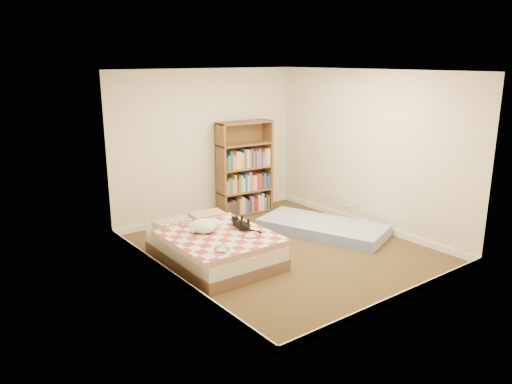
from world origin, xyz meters
TOP-DOWN VIEW (x-y plane):
  - room at (0.00, 0.00)m, footprint 3.51×4.01m
  - bed at (-1.01, 0.27)m, footprint 1.30×1.76m
  - bookshelf at (0.59, 1.77)m, footprint 1.01×0.41m
  - floor_mattress at (0.94, 0.17)m, footprint 1.51×2.12m
  - black_cat at (-0.65, 0.14)m, footprint 0.24×0.60m
  - white_dog at (-1.12, 0.30)m, footprint 0.44×0.46m

SIDE VIEW (x-z plane):
  - floor_mattress at x=0.94m, z-range 0.00..0.17m
  - bed at x=-1.01m, z-range -0.02..0.45m
  - black_cat at x=-0.65m, z-range 0.41..0.55m
  - white_dog at x=-1.12m, z-range 0.42..0.60m
  - bookshelf at x=0.59m, z-range -0.23..1.40m
  - room at x=0.00m, z-range -0.06..2.45m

